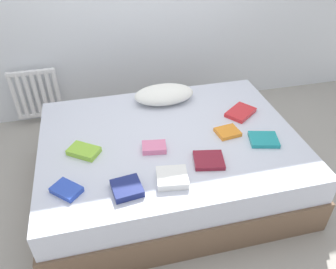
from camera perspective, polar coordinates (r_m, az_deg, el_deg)
The scene contains 13 objects.
ground_plane at distance 2.88m, azimuth 0.24°, elevation -8.24°, with size 8.00×8.00×0.00m, color #9E998E.
bed at distance 2.71m, azimuth 0.25°, elevation -4.55°, with size 2.00×1.50×0.50m.
radiator at distance 3.65m, azimuth -21.71°, elevation 6.45°, with size 0.46×0.04×0.52m.
pillow at distance 2.95m, azimuth -0.68°, elevation 6.91°, with size 0.53×0.30×0.14m, color white.
textbook_lime at distance 2.46m, azimuth -14.27°, elevation -2.77°, with size 0.22×0.14×0.04m, color #8CC638.
textbook_pink at distance 2.42m, azimuth -2.40°, elevation -2.20°, with size 0.17×0.13×0.04m, color pink.
textbook_teal at distance 2.60m, azimuth 16.11°, elevation -0.84°, with size 0.21×0.18×0.03m, color teal.
textbook_maroon at distance 2.33m, azimuth 7.01°, elevation -4.42°, with size 0.21×0.19×0.03m, color maroon.
textbook_orange at distance 2.61m, azimuth 10.21°, elevation 0.42°, with size 0.17×0.15×0.03m, color orange.
textbook_navy at distance 2.12m, azimuth -7.07°, elevation -9.15°, with size 0.18×0.18×0.05m, color navy.
textbook_blue at distance 2.20m, azimuth -17.04°, elevation -9.07°, with size 0.18×0.12×0.04m, color #2847B7.
textbook_red at distance 2.86m, azimuth 12.36°, elevation 3.74°, with size 0.25×0.17×0.03m, color red.
textbook_white at distance 2.17m, azimuth 0.72°, elevation -7.44°, with size 0.20×0.19×0.05m, color white.
Camera 1 is at (-0.49, -1.98, 2.04)m, focal length 35.46 mm.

